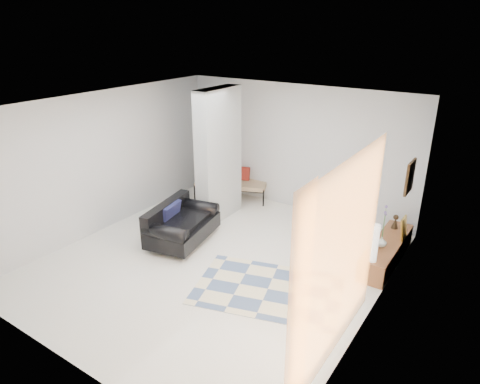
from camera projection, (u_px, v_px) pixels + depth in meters
The scene contains 17 objects.
floor at pixel (217, 261), 7.69m from camera, with size 6.00×6.00×0.00m, color white.
ceiling at pixel (213, 106), 6.65m from camera, with size 6.00×6.00×0.00m, color white.
wall_back at pixel (296, 148), 9.49m from camera, with size 6.00×6.00×0.00m, color silver.
wall_front at pixel (56, 269), 4.85m from camera, with size 6.00×6.00×0.00m, color silver.
wall_left at pixel (105, 161), 8.59m from camera, with size 6.00×6.00×0.00m, color silver.
wall_right at pixel (378, 231), 5.75m from camera, with size 6.00×6.00×0.00m, color silver.
partition_column at pixel (219, 155), 8.97m from camera, with size 0.35×1.20×2.80m, color #A5ABAD.
hallway_door at pixel (219, 150), 10.68m from camera, with size 0.85×0.06×2.04m, color white.
curtain at pixel (341, 263), 4.89m from camera, with size 2.55×2.55×0.00m, color orange.
wall_art at pixel (410, 177), 6.99m from camera, with size 0.04×0.45×0.55m, color #38220F.
media_console at pixel (386, 251), 7.63m from camera, with size 0.45×1.87×0.80m.
loveseat at pixel (180, 224), 8.30m from camera, with size 1.18×1.68×0.76m.
daybed at pixel (231, 181), 10.33m from camera, with size 1.83×1.31×0.77m.
area_rug at pixel (268, 289), 6.88m from camera, with size 2.30×1.53×0.01m, color beige.
cylinder_lamp at pixel (375, 243), 6.82m from camera, with size 0.12×0.12×0.65m, color beige.
bronze_figurine at pixel (395, 222), 8.00m from camera, with size 0.13×0.13×0.27m, color #342517, non-canonical shape.
vase at pixel (381, 242), 7.36m from camera, with size 0.18×0.18×0.18m, color silver.
Camera 1 is at (4.06, -5.32, 4.02)m, focal length 32.00 mm.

